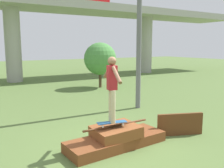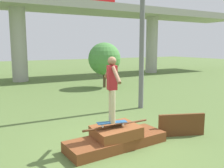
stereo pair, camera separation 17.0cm
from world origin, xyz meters
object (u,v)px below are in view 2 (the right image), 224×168
(tree_behind_left, at_px, (104,59))
(utility_pole, at_px, (142,28))
(skateboard, at_px, (112,123))
(skater, at_px, (112,85))

(tree_behind_left, bearing_deg, utility_pole, -101.92)
(utility_pole, distance_m, tree_behind_left, 5.71)
(skateboard, bearing_deg, skater, -7.13)
(skateboard, height_order, tree_behind_left, tree_behind_left)
(skater, distance_m, utility_pole, 4.63)
(skateboard, bearing_deg, tree_behind_left, 63.20)
(skater, relative_size, tree_behind_left, 0.59)
(skateboard, distance_m, skater, 0.97)
(skateboard, relative_size, utility_pole, 0.13)
(skater, height_order, tree_behind_left, tree_behind_left)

